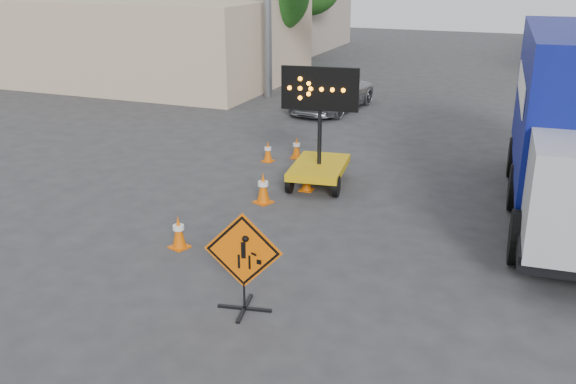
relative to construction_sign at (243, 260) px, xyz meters
The scene contains 11 objects.
ground 1.40m from the construction_sign, 116.99° to the right, with size 100.00×100.00×0.00m, color #2D2D30.
storefront_left_near 23.97m from the construction_sign, 127.18° to the left, with size 14.00×10.00×4.00m, color tan.
storefront_left_far 36.54m from the construction_sign, 115.07° to the left, with size 12.00×10.00×4.40m, color gray.
construction_sign is the anchor object (origin of this frame).
arrow_board 6.75m from the construction_sign, 98.26° to the left, with size 2.01×2.39×3.18m.
pickup_truck 15.97m from the construction_sign, 102.98° to the left, with size 2.13×4.63×1.29m, color #A3A5AA.
cone_a 3.03m from the construction_sign, 142.84° to the left, with size 0.46×0.46×0.72m.
cone_b 5.25m from the construction_sign, 110.33° to the left, with size 0.53×0.53×0.79m.
cone_c 6.29m from the construction_sign, 100.41° to the left, with size 0.35×0.35×0.68m.
cone_d 8.76m from the construction_sign, 110.85° to the left, with size 0.35×0.35×0.63m.
cone_e 9.17m from the construction_sign, 105.45° to the left, with size 0.37×0.37×0.66m.
Camera 1 is at (4.80, -7.86, 5.69)m, focal length 40.00 mm.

